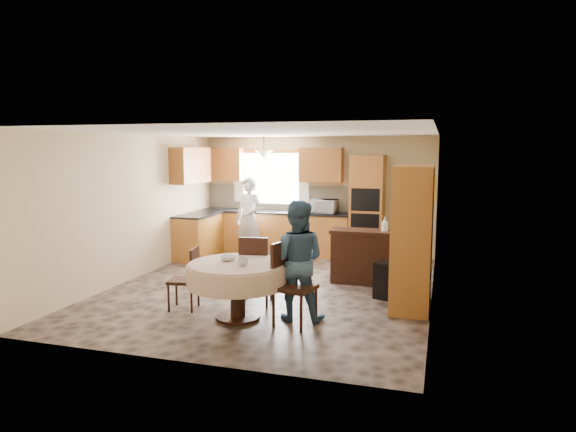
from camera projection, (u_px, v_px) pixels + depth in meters
The scene contains 36 objects.
floor at pixel (271, 288), 8.31m from camera, with size 5.00×6.00×0.01m, color #715B4F.
ceiling at pixel (271, 132), 7.98m from camera, with size 5.00×6.00×0.01m, color white.
wall_back at pixel (316, 195), 10.99m from camera, with size 5.00×0.02×2.50m, color #CCB282.
wall_front at pixel (178, 246), 5.30m from camera, with size 5.00×0.02×2.50m, color #CCB282.
wall_left at pixel (134, 207), 8.86m from camera, with size 0.02×6.00×2.50m, color #CCB282.
wall_right at pixel (434, 218), 7.43m from camera, with size 0.02×6.00×2.50m, color #CCB282.
window at pixel (271, 178), 11.21m from camera, with size 1.40×0.03×1.10m, color white.
curtain_left at pixel (239, 176), 11.38m from camera, with size 0.22×0.02×1.15m, color white.
curtain_right at pixel (304, 177), 10.94m from camera, with size 0.22×0.02×1.15m, color white.
base_cab_back at pixel (274, 233), 11.06m from camera, with size 3.30×0.60×0.88m, color #D07937.
counter_back at pixel (274, 212), 11.00m from camera, with size 3.30×0.64×0.04m, color black.
base_cab_left at pixel (198, 237), 10.59m from camera, with size 0.60×1.20×0.88m, color #D07937.
counter_left at pixel (198, 215), 10.53m from camera, with size 0.64×1.20×0.04m, color black.
backsplash at pixel (278, 198), 11.24m from camera, with size 3.30×0.02×0.55m, color tan.
wall_cab_left at pixel (224, 164), 11.34m from camera, with size 0.85×0.33×0.72m, color #A75629.
wall_cab_right at pixel (321, 165), 10.71m from camera, with size 0.90×0.33×0.72m, color #A75629.
wall_cab_side at pixel (191, 165), 10.44m from camera, with size 0.33×1.20×0.72m, color #A75629.
oven_tower at pixel (367, 208), 10.39m from camera, with size 0.66×0.62×2.12m, color #D07937.
oven_upper at pixel (365, 200), 10.07m from camera, with size 0.56×0.01×0.45m, color black.
oven_lower at pixel (365, 225), 10.13m from camera, with size 0.56×0.01×0.45m, color black.
pendant at pixel (264, 155), 10.69m from camera, with size 0.36×0.36×0.18m, color beige.
sideboard at pixel (366, 258), 8.60m from camera, with size 1.18×0.49×0.85m, color #36180E.
space_heater at pixel (389, 281), 7.69m from camera, with size 0.40×0.28×0.55m, color black.
cupboard at pixel (412, 238), 7.19m from camera, with size 0.53×1.06×2.02m, color #D07937.
dining_table at pixel (238, 275), 6.76m from camera, with size 1.34×1.34×0.76m.
chair_left at pixel (188, 275), 7.18m from camera, with size 0.44×0.44×0.88m.
chair_back at pixel (255, 267), 7.36m from camera, with size 0.50×0.50×1.01m.
chair_right at pixel (289, 279), 6.55m from camera, with size 0.56×0.56×1.07m.
framed_picture at pixel (434, 187), 8.04m from camera, with size 0.06×0.54×0.44m.
microwave at pixel (324, 206), 10.61m from camera, with size 0.52×0.35×0.29m, color silver.
person_sink at pixel (249, 219), 10.36m from camera, with size 0.61×0.40×1.67m, color silver.
person_dining at pixel (297, 261), 6.72m from camera, with size 0.77×0.60×1.59m, color #324F6F.
bowl_sideboard at pixel (355, 231), 8.60m from camera, with size 0.20×0.20×0.05m, color #B2B2B2.
bottle_sideboard at pixel (385, 226), 8.44m from camera, with size 0.11×0.11×0.29m, color silver.
cup_table at pixel (243, 262), 6.56m from camera, with size 0.14×0.14×0.11m, color #B2B2B2.
bowl_table at pixel (228, 258), 6.86m from camera, with size 0.21×0.21×0.06m, color #B2B2B2.
Camera 1 is at (2.60, -7.66, 2.25)m, focal length 32.00 mm.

